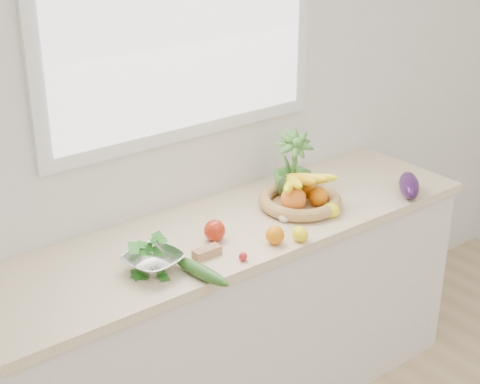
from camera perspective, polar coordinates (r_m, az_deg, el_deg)
back_wall at (r=3.03m, az=-4.49°, el=6.91°), size 4.50×0.02×2.70m
counter_cabinet at (r=3.22m, az=-0.94°, el=-10.23°), size 2.20×0.58×0.86m
countertop at (r=2.98m, az=-1.00°, el=-3.09°), size 2.24×0.62×0.04m
window_frame at (r=2.93m, az=-4.58°, el=14.33°), size 1.30×0.03×1.10m
window_pane at (r=2.91m, az=-4.35°, el=14.28°), size 1.18×0.01×0.98m
orange_loose at (r=2.84m, az=2.73°, el=-3.37°), size 0.08×0.08×0.07m
lemon_a at (r=2.87m, az=4.69°, el=-3.27°), size 0.08×0.09×0.06m
lemon_b at (r=2.87m, az=4.67°, el=-3.28°), size 0.08×0.09×0.06m
lemon_c at (r=3.07m, az=7.07°, el=-1.42°), size 0.10×0.10×0.06m
apple at (r=2.86m, az=-1.98°, el=-3.00°), size 0.11×0.11×0.08m
ginger at (r=2.76m, az=-2.59°, el=-4.69°), size 0.11×0.05×0.03m
garlic_a at (r=3.21m, az=6.74°, el=-0.43°), size 0.06×0.06×0.04m
garlic_b at (r=3.08m, az=3.80°, el=-1.41°), size 0.05×0.05×0.04m
garlic_c at (r=3.02m, az=3.47°, el=-1.96°), size 0.06×0.06×0.04m
eggplant at (r=3.33m, az=12.98°, el=0.51°), size 0.22×0.23×0.09m
cucumber at (r=2.62m, az=-3.06°, el=-6.16°), size 0.09×0.28×0.05m
radish at (r=2.73m, az=0.23°, el=-5.03°), size 0.04×0.04×0.03m
potted_herb at (r=3.21m, az=4.12°, el=2.00°), size 0.21×0.21×0.31m
fruit_basket at (r=3.13m, az=4.64°, el=-0.31°), size 0.41×0.41×0.19m
colander_with_spinach at (r=2.66m, az=-6.76°, el=-5.04°), size 0.25×0.25×0.11m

